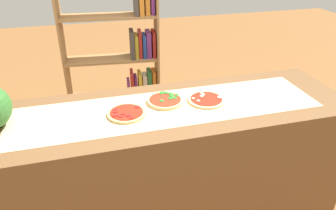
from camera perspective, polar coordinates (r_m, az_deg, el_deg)
ground_plane at (r=2.60m, az=0.00°, el=-18.33°), size 12.00×12.00×0.00m
counter at (r=2.29m, az=0.00°, el=-10.52°), size 2.40×0.73×0.91m
parchment_paper at (r=2.03m, az=0.00°, el=-0.47°), size 1.95×0.48×0.00m
pizza_pepperoni_0 at (r=1.97m, az=-7.45°, el=-1.47°), size 0.24×0.24×0.02m
pizza_spinach_1 at (r=2.09m, az=-0.50°, el=0.82°), size 0.23×0.24×0.03m
pizza_mushroom_2 at (r=2.12m, az=6.85°, el=0.96°), size 0.25×0.25×0.02m
bookshelf at (r=3.16m, az=-7.53°, el=7.63°), size 0.91×0.35×1.64m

